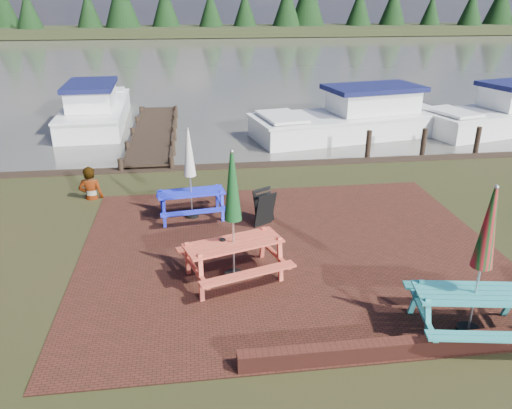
{
  "coord_description": "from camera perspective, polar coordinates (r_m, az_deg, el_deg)",
  "views": [
    {
      "loc": [
        -1.98,
        -8.46,
        5.16
      ],
      "look_at": [
        -0.7,
        1.34,
        1.0
      ],
      "focal_mm": 35.0,
      "sensor_mm": 36.0,
      "label": 1
    }
  ],
  "objects": [
    {
      "name": "boat_near",
      "position": [
        21.0,
        11.21,
        9.44
      ],
      "size": [
        8.46,
        4.28,
        2.19
      ],
      "rotation": [
        0.0,
        0.0,
        1.76
      ],
      "color": "white",
      "rests_on": "ground"
    },
    {
      "name": "jetty",
      "position": [
        20.43,
        -11.57,
        8.07
      ],
      "size": [
        1.76,
        9.08,
        1.0
      ],
      "color": "black",
      "rests_on": "ground"
    },
    {
      "name": "picnic_table_blue",
      "position": [
        12.33,
        -7.46,
        1.91
      ],
      "size": [
        1.8,
        1.65,
        2.27
      ],
      "rotation": [
        0.0,
        0.0,
        0.13
      ],
      "color": "#1C27D8",
      "rests_on": "ground"
    },
    {
      "name": "picnic_table_red",
      "position": [
        9.53,
        -2.6,
        -3.68
      ],
      "size": [
        2.28,
        2.15,
        2.59
      ],
      "rotation": [
        0.0,
        0.0,
        0.31
      ],
      "color": "#D84E37",
      "rests_on": "ground"
    },
    {
      "name": "paving",
      "position": [
        10.95,
        3.9,
        -5.27
      ],
      "size": [
        9.0,
        7.5,
        0.02
      ],
      "primitive_type": "cube",
      "color": "#381A11",
      "rests_on": "ground"
    },
    {
      "name": "picnic_table_teal",
      "position": [
        8.73,
        23.92,
        -8.52
      ],
      "size": [
        2.11,
        1.94,
        2.58
      ],
      "rotation": [
        0.0,
        0.0,
        -0.17
      ],
      "color": "teal",
      "rests_on": "ground"
    },
    {
      "name": "brick_wall",
      "position": [
        8.87,
        22.59,
        -13.58
      ],
      "size": [
        6.21,
        1.79,
        0.3
      ],
      "color": "#4C1E16",
      "rests_on": "ground"
    },
    {
      "name": "water",
      "position": [
        45.8,
        -5.11,
        16.27
      ],
      "size": [
        120.0,
        60.0,
        0.02
      ],
      "primitive_type": "cube",
      "color": "#4A4840",
      "rests_on": "ground"
    },
    {
      "name": "boat_jetty",
      "position": [
        23.55,
        -17.85,
        10.19
      ],
      "size": [
        2.87,
        7.51,
        2.15
      ],
      "rotation": [
        0.0,
        0.0,
        0.05
      ],
      "color": "white",
      "rests_on": "ground"
    },
    {
      "name": "chalkboard",
      "position": [
        11.98,
        0.96,
        -0.36
      ],
      "size": [
        0.56,
        0.74,
        0.86
      ],
      "rotation": [
        0.0,
        0.0,
        0.52
      ],
      "color": "black",
      "rests_on": "ground"
    },
    {
      "name": "person",
      "position": [
        14.11,
        -18.68,
        4.05
      ],
      "size": [
        0.7,
        0.49,
        1.81
      ],
      "primitive_type": "imported",
      "rotation": [
        0.0,
        0.0,
        3.06
      ],
      "color": "gray",
      "rests_on": "ground"
    },
    {
      "name": "boat_far",
      "position": [
        23.86,
        26.49,
        9.11
      ],
      "size": [
        7.5,
        4.27,
        2.21
      ],
      "rotation": [
        0.0,
        0.0,
        1.83
      ],
      "color": "white",
      "rests_on": "ground"
    },
    {
      "name": "ground",
      "position": [
        10.11,
        4.99,
        -7.96
      ],
      "size": [
        120.0,
        120.0,
        0.0
      ],
      "primitive_type": "plane",
      "color": "black",
      "rests_on": "ground"
    },
    {
      "name": "far_treeline",
      "position": [
        74.51,
        -6.34,
        21.25
      ],
      "size": [
        120.0,
        10.0,
        8.1
      ],
      "color": "black",
      "rests_on": "ground"
    }
  ]
}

